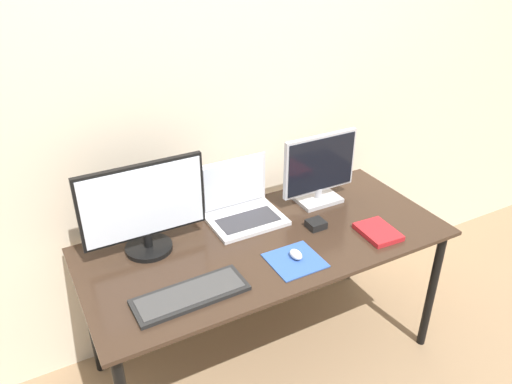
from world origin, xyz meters
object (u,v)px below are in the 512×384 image
object	(u,v)px
monitor_left	(144,208)
keyboard	(190,295)
monitor_right	(320,170)
laptop	(241,205)
book	(378,232)
mouse	(296,254)
power_brick	(316,224)

from	to	relation	value
monitor_left	keyboard	bearing A→B (deg)	-83.38
monitor_right	laptop	distance (m)	0.42
monitor_right	laptop	xyz separation A→B (m)	(-0.40, 0.05, -0.11)
monitor_left	monitor_right	size ratio (longest dim) A/B	1.33
monitor_right	book	bearing A→B (deg)	-79.82
keyboard	mouse	world-z (taller)	mouse
keyboard	power_brick	world-z (taller)	power_brick
laptop	keyboard	distance (m)	0.59
monitor_left	keyboard	xyz separation A→B (m)	(0.04, -0.36, -0.19)
monitor_left	laptop	world-z (taller)	monitor_left
laptop	mouse	world-z (taller)	laptop
monitor_right	laptop	size ratio (longest dim) A/B	1.16
monitor_right	power_brick	xyz separation A→B (m)	(-0.15, -0.20, -0.15)
power_brick	book	bearing A→B (deg)	-39.70
laptop	power_brick	bearing A→B (deg)	-44.08
book	power_brick	xyz separation A→B (m)	(-0.21, 0.18, 0.01)
monitor_left	monitor_right	xyz separation A→B (m)	(0.86, 0.00, -0.03)
power_brick	keyboard	bearing A→B (deg)	-166.01
power_brick	monitor_right	bearing A→B (deg)	53.48
monitor_right	power_brick	distance (m)	0.29
mouse	laptop	bearing A→B (deg)	96.75
keyboard	mouse	size ratio (longest dim) A/B	6.38
monitor_left	mouse	bearing A→B (deg)	-34.62
mouse	monitor_left	bearing A→B (deg)	145.38
keyboard	mouse	bearing A→B (deg)	1.39
mouse	power_brick	world-z (taller)	mouse
monitor_right	mouse	world-z (taller)	monitor_right
monitor_left	monitor_right	world-z (taller)	monitor_left
monitor_right	power_brick	bearing A→B (deg)	-126.52
keyboard	power_brick	distance (m)	0.70
mouse	power_brick	distance (m)	0.26
monitor_left	power_brick	distance (m)	0.77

